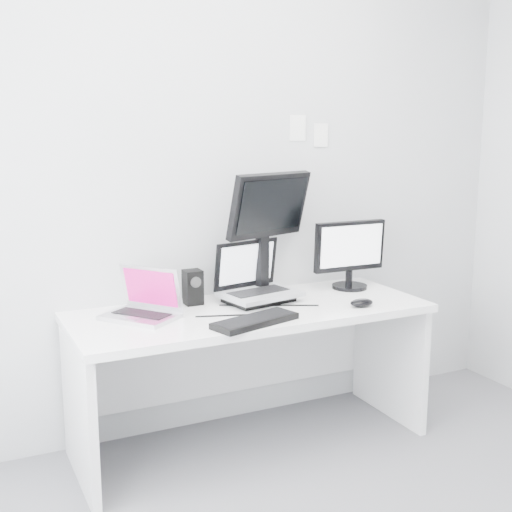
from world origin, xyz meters
name	(u,v)px	position (x,y,z in m)	size (l,w,h in m)	color
back_wall	(222,180)	(0.00, 1.60, 1.35)	(3.60, 3.60, 0.00)	#BABCBF
desk	(251,377)	(0.00, 1.25, 0.36)	(1.80, 0.70, 0.73)	white
macbook	(139,293)	(-0.55, 1.31, 0.86)	(0.34, 0.25, 0.25)	#BCBCC1
speaker	(193,287)	(-0.23, 1.45, 0.82)	(0.09, 0.09, 0.18)	black
dell_laptop	(260,272)	(0.10, 1.34, 0.89)	(0.39, 0.30, 0.32)	#A4A7AB
rear_monitor	(266,234)	(0.18, 1.43, 1.07)	(0.50, 0.18, 0.68)	black
samsung_monitor	(350,254)	(0.69, 1.39, 0.93)	(0.43, 0.20, 0.40)	black
keyboard	(255,321)	(-0.10, 1.00, 0.74)	(0.43, 0.15, 0.03)	black
mouse	(362,303)	(0.52, 1.04, 0.75)	(0.12, 0.08, 0.04)	black
wall_note_0	(298,128)	(0.45, 1.59, 1.62)	(0.10, 0.00, 0.14)	white
wall_note_1	(321,135)	(0.60, 1.59, 1.58)	(0.09, 0.00, 0.13)	white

